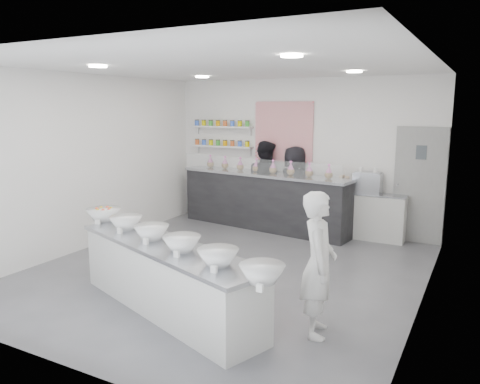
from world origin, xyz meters
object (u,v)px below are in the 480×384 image
Objects in this scene: staff_left at (265,183)px; staff_right at (294,188)px; espresso_ledge at (373,217)px; prep_counter at (167,278)px; espresso_machine at (368,183)px; woman_prep at (318,264)px; back_bar at (264,201)px.

staff_left is 0.65m from staff_right.
espresso_ledge is 0.66× the size of staff_left.
espresso_machine reaches higher than prep_counter.
espresso_ledge is at bearing 91.00° from prep_counter.
staff_left reaches higher than prep_counter.
prep_counter is 1.85m from woman_prep.
staff_left is at bearing 118.71° from back_bar.
staff_right reaches higher than espresso_machine.
staff_right reaches higher than woman_prep.
staff_right is (-1.59, 0.07, 0.40)m from espresso_ledge.
espresso_ledge is 0.70× the size of staff_right.
woman_prep is at bearing 144.92° from staff_left.
staff_left reaches higher than woman_prep.
staff_left is (-0.75, 4.38, 0.47)m from prep_counter.
staff_right is (-1.47, 0.07, -0.22)m from espresso_machine.
prep_counter is 1.73× the size of staff_left.
staff_left is (-2.24, 0.07, 0.45)m from espresso_ledge.
back_bar is (-0.65, 4.13, 0.15)m from prep_counter.
back_bar is 4.55m from woman_prep.
espresso_ledge is at bearing -14.31° from woman_prep.
staff_right is at bearing 177.27° from espresso_machine.
prep_counter is at bearing 80.78° from woman_prep.
back_bar is 2.08m from espresso_machine.
espresso_ledge is 2.36× the size of espresso_machine.
espresso_ledge is (2.14, 0.18, -0.14)m from back_bar.
prep_counter is at bearing 103.31° from staff_right.
back_bar is at bearing 13.91° from woman_prep.
prep_counter is at bearing -73.37° from back_bar.
prep_counter is at bearing -109.08° from espresso_ledge.
espresso_ledge is 0.64m from espresso_machine.
espresso_machine is 0.28× the size of staff_left.
espresso_machine is 0.31× the size of woman_prep.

